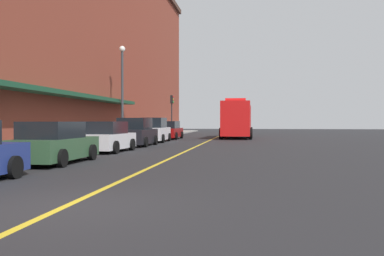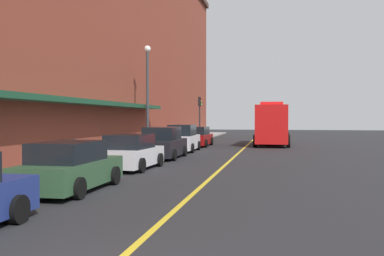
{
  "view_description": "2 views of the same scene",
  "coord_description": "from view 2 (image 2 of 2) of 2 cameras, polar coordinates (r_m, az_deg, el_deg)",
  "views": [
    {
      "loc": [
        3.43,
        -7.58,
        1.59
      ],
      "look_at": [
        -0.55,
        20.98,
        1.13
      ],
      "focal_mm": 40.06,
      "sensor_mm": 36.0,
      "label": 1
    },
    {
      "loc": [
        2.53,
        -5.28,
        2.32
      ],
      "look_at": [
        -2.44,
        20.14,
        1.72
      ],
      "focal_mm": 41.17,
      "sensor_mm": 36.0,
      "label": 2
    }
  ],
  "objects": [
    {
      "name": "ground_plane",
      "position": [
        30.48,
        6.27,
        -3.04
      ],
      "size": [
        112.0,
        112.0,
        0.0
      ],
      "primitive_type": "plane",
      "color": "#232326"
    },
    {
      "name": "parked_car_4",
      "position": [
        30.32,
        -1.22,
        -1.43
      ],
      "size": [
        2.05,
        4.41,
        1.85
      ],
      "rotation": [
        0.0,
        0.0,
        1.59
      ],
      "color": "silver",
      "rests_on": "ground"
    },
    {
      "name": "sidewalk_left",
      "position": [
        31.59,
        -5.02,
        -2.75
      ],
      "size": [
        2.4,
        70.0,
        0.15
      ],
      "primitive_type": "cube",
      "color": "gray",
      "rests_on": "ground"
    },
    {
      "name": "brick_building_left",
      "position": [
        33.93,
        -17.29,
        12.85
      ],
      "size": [
        12.79,
        64.0,
        18.25
      ],
      "color": "brown",
      "rests_on": "ground"
    },
    {
      "name": "street_lamp_left",
      "position": [
        29.36,
        -5.79,
        5.39
      ],
      "size": [
        0.44,
        0.44,
        6.94
      ],
      "color": "#33383D",
      "rests_on": "sidewalk_left"
    },
    {
      "name": "parking_meter_2",
      "position": [
        34.72,
        -2.07,
        -0.75
      ],
      "size": [
        0.14,
        0.18,
        1.33
      ],
      "color": "#4C4C51",
      "rests_on": "sidewalk_left"
    },
    {
      "name": "parking_meter_0",
      "position": [
        17.88,
        -15.14,
        -2.76
      ],
      "size": [
        0.14,
        0.18,
        1.33
      ],
      "color": "#4C4C51",
      "rests_on": "sidewalk_left"
    },
    {
      "name": "fire_truck",
      "position": [
        37.72,
        10.38,
        0.36
      ],
      "size": [
        2.89,
        8.16,
        3.56
      ],
      "rotation": [
        0.0,
        0.0,
        -1.58
      ],
      "color": "red",
      "rests_on": "ground"
    },
    {
      "name": "parked_car_5",
      "position": [
        35.84,
        0.72,
        -1.17
      ],
      "size": [
        2.06,
        4.74,
        1.59
      ],
      "rotation": [
        0.0,
        0.0,
        1.56
      ],
      "color": "maroon",
      "rests_on": "ground"
    },
    {
      "name": "parked_car_3",
      "position": [
        25.19,
        -3.78,
        -2.05
      ],
      "size": [
        2.14,
        4.49,
        1.8
      ],
      "rotation": [
        0.0,
        0.0,
        1.58
      ],
      "color": "black",
      "rests_on": "ground"
    },
    {
      "name": "parked_car_2",
      "position": [
        20.06,
        -7.91,
        -3.19
      ],
      "size": [
        2.2,
        4.17,
        1.57
      ],
      "rotation": [
        0.0,
        0.0,
        1.53
      ],
      "color": "silver",
      "rests_on": "ground"
    },
    {
      "name": "traffic_light_near",
      "position": [
        44.85,
        1.01,
        2.4
      ],
      "size": [
        0.38,
        0.36,
        4.3
      ],
      "color": "#232326",
      "rests_on": "sidewalk_left"
    },
    {
      "name": "lane_center_stripe",
      "position": [
        30.48,
        6.27,
        -3.03
      ],
      "size": [
        0.16,
        70.0,
        0.01
      ],
      "primitive_type": "cube",
      "color": "gold",
      "rests_on": "ground"
    },
    {
      "name": "parked_car_1",
      "position": [
        14.52,
        -15.47,
        -4.95
      ],
      "size": [
        2.05,
        4.53,
        1.57
      ],
      "rotation": [
        0.0,
        0.0,
        1.57
      ],
      "color": "#2D5133",
      "rests_on": "ground"
    }
  ]
}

